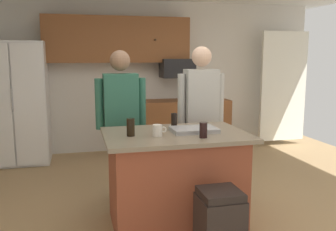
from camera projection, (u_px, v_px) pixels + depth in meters
floor at (184, 210)px, 3.98m from camera, size 7.04×7.04×0.00m
back_wall at (140, 77)px, 6.45m from camera, size 6.40×0.10×2.60m
french_door_window_panel at (283, 87)px, 6.72m from camera, size 0.90×0.06×2.00m
cabinet_run_upper at (118, 40)px, 6.06m from camera, size 2.40×0.38×0.75m
cabinet_run_lower at (177, 126)px, 6.42m from camera, size 1.80×0.63×0.90m
refrigerator at (17, 103)px, 5.63m from camera, size 0.92×0.76×1.88m
microwave_over_range at (177, 68)px, 6.28m from camera, size 0.56×0.40×0.32m
kitchen_island at (175, 178)px, 3.60m from camera, size 1.37×0.94×0.93m
person_guest_right at (121, 115)px, 4.12m from camera, size 0.57×0.23×1.72m
person_guest_by_door at (201, 110)px, 4.32m from camera, size 0.57×0.23×1.77m
glass_dark_ale at (203, 130)px, 3.31m from camera, size 0.07×0.07×0.14m
tumbler_amber at (131, 127)px, 3.38m from camera, size 0.08×0.08×0.17m
glass_pilsner at (174, 121)px, 3.77m from camera, size 0.06×0.06×0.15m
mug_blue_stoneware at (158, 130)px, 3.38m from camera, size 0.13×0.09×0.11m
serving_tray at (194, 130)px, 3.57m from camera, size 0.44×0.30×0.04m
trash_bin at (219, 227)px, 2.94m from camera, size 0.34×0.34×0.61m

